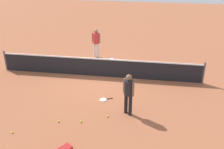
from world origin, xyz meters
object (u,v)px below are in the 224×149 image
object	(u,v)px
player_near_side	(128,91)
tennis_ball_by_net	(108,116)
tennis_racket_far_player	(111,59)
player_far_side	(96,41)
tennis_ball_midcourt	(58,121)
tennis_racket_near_player	(104,99)
tennis_ball_near_player	(81,122)
tennis_ball_baseline	(12,133)

from	to	relation	value
player_near_side	tennis_ball_by_net	bearing A→B (deg)	-155.50
tennis_racket_far_player	tennis_ball_by_net	distance (m)	5.73
player_far_side	tennis_ball_midcourt	distance (m)	6.60
tennis_racket_near_player	tennis_racket_far_player	xyz separation A→B (m)	(-0.35, 4.47, 0.00)
tennis_ball_near_player	tennis_ball_midcourt	bearing A→B (deg)	-172.05
player_far_side	tennis_ball_near_player	distance (m)	6.52
tennis_racket_near_player	player_near_side	bearing A→B (deg)	-38.05
player_far_side	tennis_ball_near_player	xyz separation A→B (m)	(0.72, -6.41, -0.98)
player_far_side	tennis_racket_near_player	size ratio (longest dim) A/B	2.82
tennis_ball_midcourt	tennis_racket_near_player	bearing A→B (deg)	52.67
player_far_side	tennis_ball_near_player	size ratio (longest dim) A/B	25.76
tennis_racket_near_player	tennis_ball_by_net	distance (m)	1.27
tennis_ball_midcourt	tennis_ball_baseline	xyz separation A→B (m)	(-1.39, -0.87, 0.00)
tennis_racket_near_player	tennis_racket_far_player	size ratio (longest dim) A/B	1.04
player_far_side	tennis_ball_midcourt	xyz separation A→B (m)	(-0.11, -6.52, -0.98)
player_near_side	player_far_side	size ratio (longest dim) A/B	1.00
tennis_ball_baseline	tennis_ball_near_player	bearing A→B (deg)	23.96
player_near_side	tennis_racket_near_player	distance (m)	1.74
player_far_side	tennis_ball_by_net	distance (m)	6.22
tennis_racket_near_player	tennis_racket_far_player	world-z (taller)	same
tennis_ball_near_player	tennis_ball_baseline	xyz separation A→B (m)	(-2.22, -0.99, 0.00)
tennis_ball_by_net	tennis_racket_far_player	bearing A→B (deg)	97.23
player_near_side	player_far_side	xyz separation A→B (m)	(-2.40, 5.58, 0.00)
player_near_side	tennis_ball_by_net	size ratio (longest dim) A/B	25.76
tennis_racket_far_player	tennis_ball_near_player	xyz separation A→B (m)	(-0.21, -6.18, 0.02)
tennis_racket_far_player	tennis_ball_midcourt	xyz separation A→B (m)	(-1.04, -6.29, 0.02)
player_near_side	tennis_ball_midcourt	world-z (taller)	player_near_side
tennis_ball_near_player	tennis_ball_by_net	xyz separation A→B (m)	(0.93, 0.49, 0.00)
tennis_ball_near_player	tennis_ball_midcourt	world-z (taller)	same
player_far_side	tennis_ball_baseline	bearing A→B (deg)	-101.47
tennis_racket_near_player	tennis_ball_midcourt	world-z (taller)	tennis_ball_midcourt
tennis_racket_near_player	tennis_ball_baseline	size ratio (longest dim) A/B	9.14
player_near_side	tennis_ball_midcourt	bearing A→B (deg)	-159.31
tennis_racket_far_player	tennis_ball_midcourt	size ratio (longest dim) A/B	8.82
tennis_racket_far_player	tennis_ball_baseline	bearing A→B (deg)	-108.75
tennis_racket_near_player	tennis_ball_baseline	bearing A→B (deg)	-135.91
tennis_ball_by_net	tennis_ball_near_player	bearing A→B (deg)	-152.20
player_far_side	tennis_ball_by_net	bearing A→B (deg)	-74.39
player_far_side	tennis_ball_midcourt	size ratio (longest dim) A/B	25.76
tennis_racket_near_player	tennis_ball_near_player	size ratio (longest dim) A/B	9.14
tennis_racket_far_player	tennis_ball_by_net	world-z (taller)	tennis_ball_by_net
player_far_side	tennis_ball_near_player	bearing A→B (deg)	-83.57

